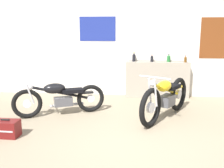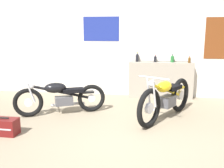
{
  "view_description": "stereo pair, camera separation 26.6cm",
  "coord_description": "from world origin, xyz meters",
  "px_view_note": "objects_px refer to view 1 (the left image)",
  "views": [
    {
      "loc": [
        0.02,
        -3.86,
        1.8
      ],
      "look_at": [
        -0.47,
        1.43,
        0.7
      ],
      "focal_mm": 42.0,
      "sensor_mm": 36.0,
      "label": 1
    },
    {
      "loc": [
        0.29,
        -3.83,
        1.8
      ],
      "look_at": [
        -0.47,
        1.43,
        0.7
      ],
      "focal_mm": 42.0,
      "sensor_mm": 36.0,
      "label": 2
    }
  ],
  "objects_px": {
    "motorcycle_yellow": "(166,97)",
    "bottle_left_center": "(152,59)",
    "bottle_leftmost": "(134,57)",
    "hard_case_darkred": "(6,129)",
    "bottle_center": "(169,58)",
    "motorcycle_black": "(60,98)",
    "bottle_right_center": "(185,59)"
  },
  "relations": [
    {
      "from": "motorcycle_yellow",
      "to": "motorcycle_black",
      "type": "relative_size",
      "value": 0.99
    },
    {
      "from": "bottle_right_center",
      "to": "motorcycle_yellow",
      "type": "height_order",
      "value": "bottle_right_center"
    },
    {
      "from": "bottle_right_center",
      "to": "motorcycle_yellow",
      "type": "distance_m",
      "value": 1.94
    },
    {
      "from": "bottle_left_center",
      "to": "motorcycle_yellow",
      "type": "height_order",
      "value": "bottle_left_center"
    },
    {
      "from": "bottle_right_center",
      "to": "hard_case_darkred",
      "type": "relative_size",
      "value": 0.4
    },
    {
      "from": "bottle_leftmost",
      "to": "bottle_right_center",
      "type": "relative_size",
      "value": 1.38
    },
    {
      "from": "bottle_left_center",
      "to": "bottle_leftmost",
      "type": "bearing_deg",
      "value": 176.88
    },
    {
      "from": "hard_case_darkred",
      "to": "bottle_leftmost",
      "type": "bearing_deg",
      "value": 54.83
    },
    {
      "from": "bottle_leftmost",
      "to": "bottle_left_center",
      "type": "bearing_deg",
      "value": -3.12
    },
    {
      "from": "bottle_right_center",
      "to": "bottle_left_center",
      "type": "bearing_deg",
      "value": 177.56
    },
    {
      "from": "bottle_center",
      "to": "bottle_right_center",
      "type": "height_order",
      "value": "bottle_center"
    },
    {
      "from": "bottle_center",
      "to": "bottle_leftmost",
      "type": "bearing_deg",
      "value": 179.95
    },
    {
      "from": "bottle_left_center",
      "to": "motorcycle_black",
      "type": "relative_size",
      "value": 0.11
    },
    {
      "from": "bottle_leftmost",
      "to": "hard_case_darkred",
      "type": "distance_m",
      "value": 3.83
    },
    {
      "from": "bottle_center",
      "to": "motorcycle_yellow",
      "type": "xyz_separation_m",
      "value": [
        -0.24,
        -1.78,
        -0.61
      ]
    },
    {
      "from": "bottle_leftmost",
      "to": "bottle_left_center",
      "type": "distance_m",
      "value": 0.48
    },
    {
      "from": "motorcycle_black",
      "to": "bottle_right_center",
      "type": "bearing_deg",
      "value": 30.88
    },
    {
      "from": "bottle_leftmost",
      "to": "bottle_center",
      "type": "relative_size",
      "value": 1.2
    },
    {
      "from": "bottle_left_center",
      "to": "motorcycle_yellow",
      "type": "relative_size",
      "value": 0.11
    },
    {
      "from": "motorcycle_black",
      "to": "hard_case_darkred",
      "type": "relative_size",
      "value": 4.02
    },
    {
      "from": "bottle_right_center",
      "to": "motorcycle_black",
      "type": "relative_size",
      "value": 0.1
    },
    {
      "from": "motorcycle_yellow",
      "to": "bottle_left_center",
      "type": "bearing_deg",
      "value": 96.68
    },
    {
      "from": "bottle_center",
      "to": "motorcycle_black",
      "type": "xyz_separation_m",
      "value": [
        -2.47,
        -1.8,
        -0.67
      ]
    },
    {
      "from": "bottle_left_center",
      "to": "motorcycle_black",
      "type": "distance_m",
      "value": 2.77
    },
    {
      "from": "motorcycle_yellow",
      "to": "hard_case_darkred",
      "type": "height_order",
      "value": "motorcycle_yellow"
    },
    {
      "from": "bottle_leftmost",
      "to": "motorcycle_yellow",
      "type": "bearing_deg",
      "value": -68.94
    },
    {
      "from": "bottle_center",
      "to": "motorcycle_black",
      "type": "relative_size",
      "value": 0.11
    },
    {
      "from": "bottle_right_center",
      "to": "motorcycle_yellow",
      "type": "relative_size",
      "value": 0.1
    },
    {
      "from": "hard_case_darkred",
      "to": "bottle_left_center",
      "type": "bearing_deg",
      "value": 48.97
    },
    {
      "from": "bottle_leftmost",
      "to": "motorcycle_yellow",
      "type": "relative_size",
      "value": 0.14
    },
    {
      "from": "bottle_leftmost",
      "to": "hard_case_darkred",
      "type": "relative_size",
      "value": 0.55
    },
    {
      "from": "bottle_left_center",
      "to": "bottle_center",
      "type": "xyz_separation_m",
      "value": [
        0.45,
        0.03,
        0.01
      ]
    }
  ]
}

